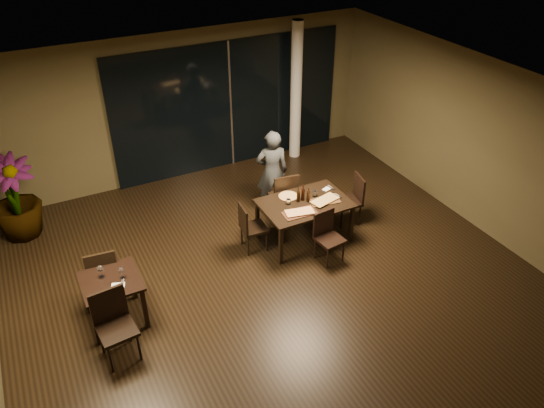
# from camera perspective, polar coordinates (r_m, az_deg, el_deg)

# --- Properties ---
(ground) EXTENTS (8.00, 8.00, 0.00)m
(ground) POSITION_cam_1_polar(r_m,az_deg,el_deg) (8.52, 0.22, -8.35)
(ground) COLOR black
(ground) RESTS_ON ground
(wall_back) EXTENTS (8.00, 0.10, 3.00)m
(wall_back) POSITION_cam_1_polar(r_m,az_deg,el_deg) (10.98, -9.64, 10.40)
(wall_back) COLOR #463E25
(wall_back) RESTS_ON ground
(wall_right) EXTENTS (0.10, 8.00, 3.00)m
(wall_right) POSITION_cam_1_polar(r_m,az_deg,el_deg) (9.91, 21.67, 5.92)
(wall_right) COLOR #463E25
(wall_right) RESTS_ON ground
(ceiling) EXTENTS (8.00, 8.00, 0.04)m
(ceiling) POSITION_cam_1_polar(r_m,az_deg,el_deg) (6.91, 0.27, 10.83)
(ceiling) COLOR silver
(ceiling) RESTS_ON wall_back
(window_panel) EXTENTS (5.00, 0.06, 2.70)m
(window_panel) POSITION_cam_1_polar(r_m,az_deg,el_deg) (11.26, -4.54, 10.53)
(window_panel) COLOR black
(window_panel) RESTS_ON ground
(column) EXTENTS (0.24, 0.24, 3.00)m
(column) POSITION_cam_1_polar(r_m,az_deg,el_deg) (11.52, 2.60, 11.92)
(column) COLOR silver
(column) RESTS_ON ground
(main_table) EXTENTS (1.50, 1.00, 0.75)m
(main_table) POSITION_cam_1_polar(r_m,az_deg,el_deg) (9.06, 3.54, -0.23)
(main_table) COLOR black
(main_table) RESTS_ON ground
(side_table) EXTENTS (0.80, 0.80, 0.75)m
(side_table) POSITION_cam_1_polar(r_m,az_deg,el_deg) (7.82, -16.85, -8.54)
(side_table) COLOR black
(side_table) RESTS_ON ground
(chair_main_far) EXTENTS (0.53, 0.53, 1.00)m
(chair_main_far) POSITION_cam_1_polar(r_m,az_deg,el_deg) (9.58, 1.32, 1.01)
(chair_main_far) COLOR black
(chair_main_far) RESTS_ON ground
(chair_main_near) EXTENTS (0.45, 0.45, 0.88)m
(chair_main_near) POSITION_cam_1_polar(r_m,az_deg,el_deg) (8.75, 5.94, -3.19)
(chair_main_near) COLOR black
(chair_main_near) RESTS_ON ground
(chair_main_left) EXTENTS (0.44, 0.44, 0.88)m
(chair_main_left) POSITION_cam_1_polar(r_m,az_deg,el_deg) (8.90, -2.45, -2.31)
(chair_main_left) COLOR black
(chair_main_left) RESTS_ON ground
(chair_main_right) EXTENTS (0.51, 0.51, 0.93)m
(chair_main_right) POSITION_cam_1_polar(r_m,az_deg,el_deg) (9.70, 8.66, 0.76)
(chair_main_right) COLOR black
(chair_main_right) RESTS_ON ground
(chair_side_far) EXTENTS (0.48, 0.48, 0.95)m
(chair_side_far) POSITION_cam_1_polar(r_m,az_deg,el_deg) (8.26, -17.77, -6.97)
(chair_side_far) COLOR black
(chair_side_far) RESTS_ON ground
(chair_side_near) EXTENTS (0.52, 0.52, 1.02)m
(chair_side_near) POSITION_cam_1_polar(r_m,az_deg,el_deg) (7.39, -16.65, -11.99)
(chair_side_near) COLOR black
(chair_side_near) RESTS_ON ground
(diner) EXTENTS (0.64, 0.52, 1.64)m
(diner) POSITION_cam_1_polar(r_m,az_deg,el_deg) (9.77, 0.00, 3.49)
(diner) COLOR #2D3032
(diner) RESTS_ON ground
(potted_plant) EXTENTS (0.90, 0.90, 1.51)m
(potted_plant) POSITION_cam_1_polar(r_m,az_deg,el_deg) (10.13, -26.01, 0.53)
(potted_plant) COLOR #1E4A18
(potted_plant) RESTS_ON ground
(pizza_board_left) EXTENTS (0.57, 0.31, 0.01)m
(pizza_board_left) POSITION_cam_1_polar(r_m,az_deg,el_deg) (8.73, 2.98, -0.98)
(pizza_board_left) COLOR #3F2114
(pizza_board_left) RESTS_ON main_table
(pizza_board_right) EXTENTS (0.54, 0.33, 0.01)m
(pizza_board_right) POSITION_cam_1_polar(r_m,az_deg,el_deg) (9.07, 5.70, 0.31)
(pizza_board_right) COLOR #4C3018
(pizza_board_right) RESTS_ON main_table
(oblong_pizza_left) EXTENTS (0.48, 0.29, 0.02)m
(oblong_pizza_left) POSITION_cam_1_polar(r_m,az_deg,el_deg) (8.72, 2.98, -0.89)
(oblong_pizza_left) COLOR maroon
(oblong_pizza_left) RESTS_ON pizza_board_left
(oblong_pizza_right) EXTENTS (0.51, 0.33, 0.02)m
(oblong_pizza_right) POSITION_cam_1_polar(r_m,az_deg,el_deg) (9.06, 5.71, 0.40)
(oblong_pizza_right) COLOR maroon
(oblong_pizza_right) RESTS_ON pizza_board_right
(round_pizza) EXTENTS (0.33, 0.33, 0.01)m
(round_pizza) POSITION_cam_1_polar(r_m,az_deg,el_deg) (9.16, 1.76, 0.82)
(round_pizza) COLOR #A72A12
(round_pizza) RESTS_ON main_table
(bottle_a) EXTENTS (0.06, 0.06, 0.27)m
(bottle_a) POSITION_cam_1_polar(r_m,az_deg,el_deg) (8.97, 2.84, 1.02)
(bottle_a) COLOR black
(bottle_a) RESTS_ON main_table
(bottle_b) EXTENTS (0.06, 0.06, 0.26)m
(bottle_b) POSITION_cam_1_polar(r_m,az_deg,el_deg) (8.98, 3.94, 0.99)
(bottle_b) COLOR black
(bottle_b) RESTS_ON main_table
(bottle_c) EXTENTS (0.06, 0.06, 0.29)m
(bottle_c) POSITION_cam_1_polar(r_m,az_deg,el_deg) (9.01, 3.34, 1.24)
(bottle_c) COLOR black
(bottle_c) RESTS_ON main_table
(tumbler_left) EXTENTS (0.08, 0.08, 0.09)m
(tumbler_left) POSITION_cam_1_polar(r_m,az_deg,el_deg) (8.94, 1.77, 0.26)
(tumbler_left) COLOR white
(tumbler_left) RESTS_ON main_table
(tumbler_right) EXTENTS (0.08, 0.08, 0.10)m
(tumbler_right) POSITION_cam_1_polar(r_m,az_deg,el_deg) (9.18, 4.65, 1.12)
(tumbler_right) COLOR white
(tumbler_right) RESTS_ON main_table
(napkin_near) EXTENTS (0.21, 0.16, 0.01)m
(napkin_near) POSITION_cam_1_polar(r_m,az_deg,el_deg) (9.20, 6.69, 0.77)
(napkin_near) COLOR white
(napkin_near) RESTS_ON main_table
(napkin_far) EXTENTS (0.20, 0.15, 0.01)m
(napkin_far) POSITION_cam_1_polar(r_m,az_deg,el_deg) (9.42, 5.96, 1.66)
(napkin_far) COLOR white
(napkin_far) RESTS_ON main_table
(wine_glass_a) EXTENTS (0.08, 0.08, 0.19)m
(wine_glass_a) POSITION_cam_1_polar(r_m,az_deg,el_deg) (7.77, -17.94, -6.95)
(wine_glass_a) COLOR white
(wine_glass_a) RESTS_ON side_table
(wine_glass_b) EXTENTS (0.07, 0.07, 0.17)m
(wine_glass_b) POSITION_cam_1_polar(r_m,az_deg,el_deg) (7.68, -15.85, -7.16)
(wine_glass_b) COLOR white
(wine_glass_b) RESTS_ON side_table
(side_napkin) EXTENTS (0.21, 0.16, 0.01)m
(side_napkin) POSITION_cam_1_polar(r_m,az_deg,el_deg) (7.61, -16.23, -8.42)
(side_napkin) COLOR silver
(side_napkin) RESTS_ON side_table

